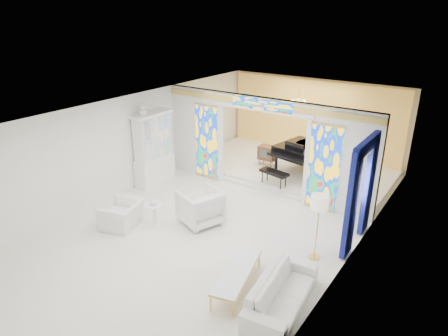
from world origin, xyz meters
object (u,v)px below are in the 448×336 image
Objects in this scene: sofa at (282,292)px; grand_piano at (309,150)px; armchair_left at (122,215)px; coffee_table at (237,272)px; tv_console at (268,153)px; china_cabinet at (154,149)px; armchair_right at (200,207)px.

grand_piano is at bearing 12.60° from sofa.
sofa is at bearing 68.09° from armchair_left.
coffee_table is 6.59m from tv_console.
grand_piano is (-1.19, 6.28, 0.59)m from coffee_table.
armchair_left is at bearing 174.47° from coffee_table.
coffee_table is (5.14, -2.95, -0.80)m from china_cabinet.
tv_console is at bearing -153.93° from armchair_right.
coffee_table is 2.67× the size of tv_console.
grand_piano is at bearing 137.97° from armchair_left.
armchair_right is 1.47× the size of tv_console.
grand_piano is at bearing 11.86° from tv_console.
grand_piano is (2.67, 5.91, 0.63)m from armchair_left.
china_cabinet is at bearing -126.72° from tv_console.
tv_console is (-1.44, -0.24, -0.32)m from grand_piano.
armchair_right reaches higher than tv_console.
tv_console is (1.23, 5.67, 0.31)m from armchair_left.
armchair_left is at bearing -103.86° from grand_piano.
grand_piano is (3.95, 3.33, -0.21)m from china_cabinet.
grand_piano reaches higher than tv_console.
grand_piano is at bearing -171.91° from armchair_right.
tv_console is at bearing 113.57° from coffee_table.
tv_console is (-3.66, 6.02, 0.33)m from sofa.
armchair_left is 0.99× the size of armchair_right.
china_cabinet reaches higher than tv_console.
armchair_left is (1.28, -2.58, -0.83)m from china_cabinet.
china_cabinet reaches higher than armchair_right.
china_cabinet is at bearing -171.36° from armchair_left.
china_cabinet reaches higher than sofa.
armchair_left is at bearing -99.88° from tv_console.
armchair_left reaches higher than sofa.
armchair_right is 4.37m from tv_console.
tv_console reaches higher than coffee_table.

